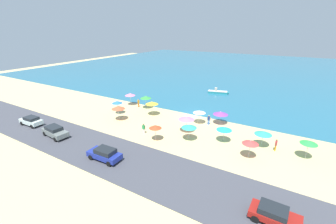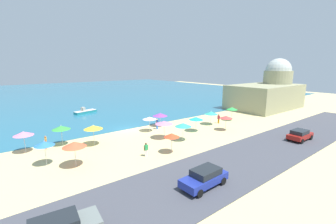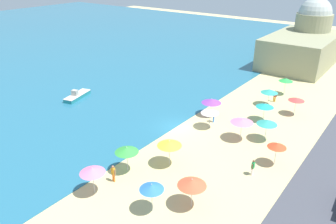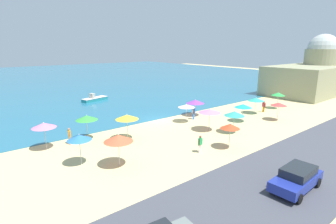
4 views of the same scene
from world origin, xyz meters
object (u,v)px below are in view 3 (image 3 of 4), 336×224
(beach_umbrella_8, at_px, (286,80))
(beach_umbrella_10, at_px, (296,99))
(beach_umbrella_1, at_px, (269,91))
(beach_umbrella_12, at_px, (211,101))
(beach_umbrella_0, at_px, (127,150))
(bather_3, at_px, (113,173))
(beach_umbrella_7, at_px, (267,122))
(beach_umbrella_13, at_px, (265,105))
(skiff_nearshore, at_px, (77,96))
(beach_umbrella_3, at_px, (192,182))
(bather_2, at_px, (253,167))
(beach_umbrella_11, at_px, (210,112))
(beach_umbrella_4, at_px, (242,121))
(beach_umbrella_2, at_px, (277,145))
(bather_1, at_px, (275,95))
(beach_umbrella_9, at_px, (169,143))
(beach_umbrella_5, at_px, (152,187))
(beach_umbrella_6, at_px, (92,170))
(harbor_fortress, at_px, (305,42))

(beach_umbrella_8, height_order, beach_umbrella_10, beach_umbrella_8)
(beach_umbrella_1, relative_size, beach_umbrella_12, 0.95)
(beach_umbrella_0, bearing_deg, bather_3, -178.23)
(beach_umbrella_1, relative_size, beach_umbrella_7, 0.94)
(beach_umbrella_13, relative_size, skiff_nearshore, 0.46)
(beach_umbrella_3, distance_m, bather_2, 7.29)
(beach_umbrella_11, distance_m, bather_2, 9.68)
(beach_umbrella_3, relative_size, beach_umbrella_4, 1.06)
(beach_umbrella_1, xyz_separation_m, beach_umbrella_10, (-0.86, -3.77, 0.08))
(beach_umbrella_7, bearing_deg, beach_umbrella_2, -147.38)
(beach_umbrella_1, relative_size, beach_umbrella_10, 0.98)
(beach_umbrella_10, bearing_deg, skiff_nearshore, 116.43)
(beach_umbrella_10, relative_size, bather_1, 1.47)
(beach_umbrella_9, bearing_deg, beach_umbrella_4, -20.62)
(beach_umbrella_5, distance_m, beach_umbrella_9, 6.43)
(beach_umbrella_4, bearing_deg, beach_umbrella_3, -172.29)
(bather_3, bearing_deg, beach_umbrella_3, -79.20)
(beach_umbrella_4, height_order, beach_umbrella_10, beach_umbrella_4)
(beach_umbrella_5, height_order, bather_3, beach_umbrella_5)
(beach_umbrella_4, bearing_deg, beach_umbrella_6, 160.05)
(beach_umbrella_0, bearing_deg, beach_umbrella_3, -93.59)
(bather_1, relative_size, skiff_nearshore, 0.32)
(beach_umbrella_6, relative_size, beach_umbrella_11, 1.11)
(beach_umbrella_10, relative_size, beach_umbrella_11, 1.02)
(beach_umbrella_8, distance_m, beach_umbrella_11, 15.88)
(beach_umbrella_3, distance_m, beach_umbrella_8, 28.07)
(beach_umbrella_1, bearing_deg, beach_umbrella_7, -160.11)
(beach_umbrella_12, relative_size, bather_3, 1.51)
(bather_2, bearing_deg, beach_umbrella_13, 17.67)
(beach_umbrella_13, relative_size, bather_2, 1.46)
(beach_umbrella_4, relative_size, bather_1, 1.56)
(beach_umbrella_0, distance_m, skiff_nearshore, 19.83)
(beach_umbrella_5, bearing_deg, bather_1, 0.90)
(beach_umbrella_11, xyz_separation_m, bather_1, (12.10, -3.17, -1.16))
(beach_umbrella_9, xyz_separation_m, bather_1, (20.94, -2.29, -1.46))
(beach_umbrella_4, bearing_deg, beach_umbrella_0, 154.24)
(beach_umbrella_3, xyz_separation_m, beach_umbrella_12, (15.52, 7.31, -0.38))
(beach_umbrella_3, distance_m, beach_umbrella_6, 8.08)
(beach_umbrella_4, distance_m, harbor_fortress, 34.26)
(beach_umbrella_6, xyz_separation_m, beach_umbrella_9, (7.08, -2.46, 0.08))
(skiff_nearshore, bearing_deg, beach_umbrella_8, -50.05)
(beach_umbrella_11, bearing_deg, beach_umbrella_9, -174.32)
(beach_umbrella_1, bearing_deg, beach_umbrella_4, -173.82)
(beach_umbrella_3, distance_m, beach_umbrella_9, 6.03)
(beach_umbrella_1, xyz_separation_m, beach_umbrella_12, (-7.28, 4.51, -0.09))
(beach_umbrella_12, bearing_deg, beach_umbrella_0, -179.80)
(beach_umbrella_4, xyz_separation_m, bather_2, (-5.26, -3.72, -1.37))
(beach_umbrella_3, bearing_deg, harbor_fortress, 6.60)
(beach_umbrella_5, bearing_deg, beach_umbrella_0, 62.29)
(beach_umbrella_7, bearing_deg, beach_umbrella_3, 177.74)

